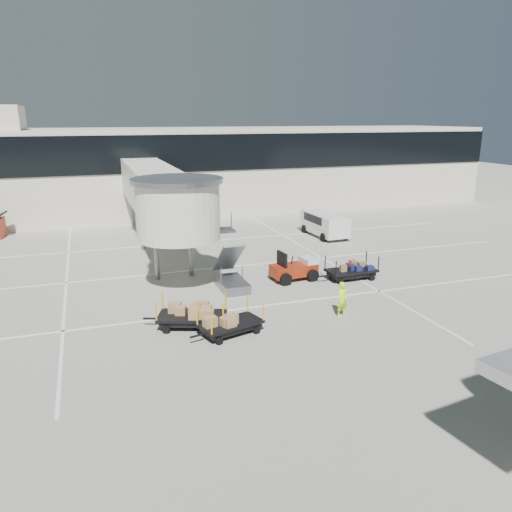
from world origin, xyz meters
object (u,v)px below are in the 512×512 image
object	(u,v)px
box_cart_far	(192,315)
minivan	(324,222)
baggage_tug	(295,269)
box_cart_near	(230,324)
suitcase_cart	(352,271)
ground_worker	(343,299)

from	to	relation	value
box_cart_far	minivan	world-z (taller)	minivan
baggage_tug	box_cart_far	xyz separation A→B (m)	(-7.02, -4.73, -0.08)
box_cart_near	baggage_tug	bearing A→B (deg)	30.96
baggage_tug	box_cart_near	size ratio (longest dim) A/B	0.81
suitcase_cart	box_cart_near	xyz separation A→B (m)	(-8.79, -4.98, 0.00)
box_cart_near	minivan	bearing A→B (deg)	35.77
baggage_tug	minivan	distance (m)	11.41
baggage_tug	box_cart_far	distance (m)	8.47
box_cart_far	minivan	xyz separation A→B (m)	(13.52, 14.10, 0.53)
baggage_tug	suitcase_cart	size ratio (longest dim) A/B	0.78
suitcase_cart	box_cart_far	distance (m)	10.85
suitcase_cart	box_cart_far	world-z (taller)	box_cart_far
box_cart_near	minivan	distance (m)	19.59
box_cart_far	ground_worker	distance (m)	7.04
baggage_tug	ground_worker	size ratio (longest dim) A/B	1.63
ground_worker	minivan	world-z (taller)	minivan
baggage_tug	box_cart_near	distance (m)	8.22
ground_worker	minivan	distance (m)	16.52
suitcase_cart	ground_worker	bearing A→B (deg)	-125.24
baggage_tug	ground_worker	bearing A→B (deg)	-96.00
box_cart_near	ground_worker	world-z (taller)	ground_worker
suitcase_cart	minivan	bearing A→B (deg)	71.31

